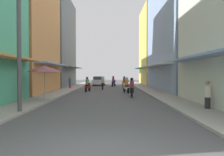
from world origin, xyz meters
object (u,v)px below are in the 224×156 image
Objects in this scene: motorbike_black at (131,88)px; motorbike_red at (87,85)px; vendor_umbrella at (44,69)px; motorbike_maroon at (102,84)px; pedestrian_midway at (70,83)px; motorbike_orange at (124,83)px; parked_car at (99,81)px; motorbike_blue at (113,82)px; motorbike_white at (126,86)px; utility_pole at (19,42)px; pedestrian_far at (207,96)px.

motorbike_red is at bearing 129.66° from motorbike_black.
motorbike_maroon is at bearing 72.45° from vendor_umbrella.
pedestrian_midway is at bearing 93.20° from vendor_umbrella.
parked_car is at bearing 114.37° from motorbike_orange.
motorbike_blue is 1.13× the size of pedestrian_midway.
pedestrian_midway is at bearing 127.38° from motorbike_black.
motorbike_white reaches higher than pedestrian_midway.
motorbike_maroon is 8.46m from motorbike_black.
motorbike_red is 8.24m from vendor_umbrella.
motorbike_red is at bearing -115.68° from motorbike_maroon.
motorbike_orange is at bearing -73.23° from motorbike_blue.
motorbike_red is at bearing 75.79° from vendor_umbrella.
motorbike_orange is at bearing 0.67° from pedestrian_midway.
utility_pole reaches higher than motorbike_black.
motorbike_white reaches higher than parked_car.
motorbike_black is at bearing 50.23° from utility_pole.
motorbike_maroon is 3.34m from motorbike_red.
motorbike_orange is 0.99× the size of motorbike_black.
motorbike_orange and motorbike_black have the same top height.
parked_car is (-3.47, 13.24, 0.04)m from motorbike_white.
motorbike_red is 4.70m from pedestrian_midway.
motorbike_orange is 6.69m from pedestrian_midway.
parked_car is at bearing 87.65° from motorbike_red.
motorbike_orange is 1.00× the size of motorbike_red.
parked_car is at bearing 96.22° from motorbike_maroon.
motorbike_black is at bearing -86.94° from motorbike_white.
pedestrian_midway is (-6.60, 5.29, 0.07)m from motorbike_white.
motorbike_white is 0.27× the size of utility_pole.
motorbike_red is (-2.78, -8.18, 0.00)m from motorbike_blue.
vendor_umbrella is (-2.47, -19.68, 1.49)m from parked_car.
utility_pole reaches higher than motorbike_blue.
motorbike_orange is at bearing 89.04° from motorbike_white.
motorbike_black reaches higher than parked_car.
motorbike_red is 12.59m from utility_pole.
motorbike_blue is at bearing 97.02° from motorbike_white.
motorbike_black is at bearing -89.35° from motorbike_orange.
motorbike_orange reaches higher than pedestrian_far.
motorbike_maroon reaches higher than pedestrian_midway.
motorbike_maroon is 1.16× the size of pedestrian_midway.
motorbike_red is at bearing -92.35° from parked_car.
utility_pole reaches higher than parked_car.
motorbike_maroon and motorbike_red have the same top height.
pedestrian_far is at bearing -20.71° from vendor_umbrella.
pedestrian_far is at bearing -67.52° from motorbike_maroon.
vendor_umbrella reaches higher than motorbike_red.
motorbike_orange is 8.64m from parked_car.
motorbike_orange is 1.17× the size of pedestrian_far.
motorbike_red reaches higher than pedestrian_far.
motorbike_blue is 5.34m from motorbike_maroon.
motorbike_white and motorbike_black have the same top height.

